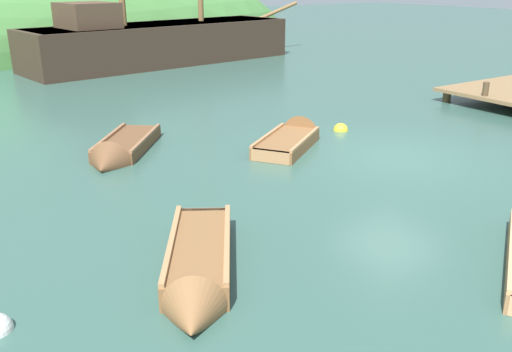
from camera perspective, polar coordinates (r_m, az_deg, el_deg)
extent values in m
plane|color=#33564C|center=(13.90, 14.35, 1.92)|extent=(120.00, 120.00, 0.00)
cylinder|color=#4F3D27|center=(20.66, 19.13, 7.14)|extent=(0.28, 0.28, 1.09)
cylinder|color=#4F3D27|center=(19.56, 22.74, 8.33)|extent=(0.20, 0.20, 0.45)
cube|color=#38281E|center=(28.72, -9.67, 12.61)|extent=(13.99, 5.48, 2.76)
cube|color=#997A51|center=(28.59, -9.83, 15.25)|extent=(13.41, 5.11, 0.10)
cylinder|color=olive|center=(33.47, 2.34, 16.78)|extent=(2.95, 0.60, 0.97)
cube|color=#4C3828|center=(26.74, -17.10, 15.66)|extent=(2.53, 2.85, 1.10)
cube|color=brown|center=(14.07, 3.16, 3.13)|extent=(2.56, 2.24, 0.42)
cone|color=brown|center=(15.43, 4.95, 4.63)|extent=(1.08, 1.19, 1.02)
cube|color=#AE7B4F|center=(13.02, 1.56, 2.05)|extent=(0.65, 0.86, 0.29)
cube|color=#AE7B4F|center=(14.40, 3.71, 4.15)|extent=(0.71, 0.92, 0.05)
cube|color=#AE7B4F|center=(13.65, 2.61, 3.26)|extent=(0.71, 0.92, 0.05)
cube|color=#AE7B4F|center=(13.85, 5.14, 3.85)|extent=(1.96, 1.39, 0.07)
cube|color=#AE7B4F|center=(14.16, 1.27, 4.28)|extent=(1.96, 1.39, 0.07)
cube|color=tan|center=(9.26, 25.05, -6.56)|extent=(2.51, 1.59, 0.07)
cube|color=brown|center=(14.49, -13.17, 3.09)|extent=(2.45, 2.68, 0.40)
cone|color=brown|center=(13.04, -15.35, 0.99)|extent=(1.19, 1.14, 1.00)
cube|color=#8E6242|center=(15.61, -11.79, 4.64)|extent=(0.81, 0.69, 0.28)
cube|color=#8E6242|center=(14.04, -13.78, 3.08)|extent=(0.87, 0.75, 0.05)
cube|color=#8E6242|center=(14.87, -12.68, 4.11)|extent=(0.87, 0.75, 0.05)
cube|color=#8E6242|center=(14.59, -15.07, 3.97)|extent=(1.66, 2.03, 0.07)
cube|color=#8E6242|center=(14.28, -11.38, 3.93)|extent=(1.66, 2.03, 0.07)
cube|color=brown|center=(8.57, -5.85, -8.32)|extent=(2.16, 2.74, 0.48)
cone|color=brown|center=(7.17, -6.59, -14.61)|extent=(1.10, 1.02, 0.88)
cube|color=#AE7B4F|center=(9.68, -5.46, -4.37)|extent=(0.77, 0.53, 0.34)
cube|color=#AE7B4F|center=(8.08, -6.08, -8.75)|extent=(0.82, 0.59, 0.05)
cube|color=#AE7B4F|center=(8.90, -5.73, -5.88)|extent=(0.82, 0.59, 0.05)
cube|color=#AE7B4F|center=(8.49, -8.78, -6.71)|extent=(1.41, 2.25, 0.07)
cube|color=#AE7B4F|center=(8.43, -3.03, -6.68)|extent=(1.41, 2.25, 0.07)
sphere|color=yellow|center=(16.02, 8.78, 4.71)|extent=(0.42, 0.42, 0.42)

